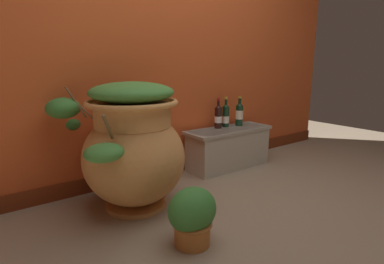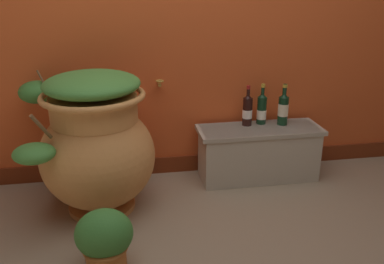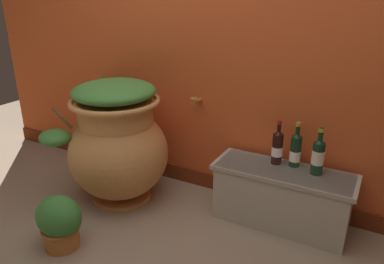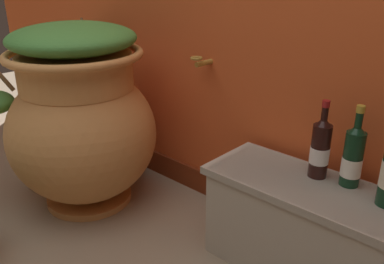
{
  "view_description": "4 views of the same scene",
  "coord_description": "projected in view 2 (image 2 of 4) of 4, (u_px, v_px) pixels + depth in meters",
  "views": [
    {
      "loc": [
        -1.46,
        -1.22,
        1.0
      ],
      "look_at": [
        -0.0,
        0.76,
        0.45
      ],
      "focal_mm": 28.54,
      "sensor_mm": 36.0,
      "label": 1
    },
    {
      "loc": [
        -0.4,
        -1.75,
        1.4
      ],
      "look_at": [
        0.04,
        0.82,
        0.42
      ],
      "focal_mm": 38.65,
      "sensor_mm": 36.0,
      "label": 2
    },
    {
      "loc": [
        1.03,
        -1.2,
        1.45
      ],
      "look_at": [
        -0.06,
        0.81,
        0.57
      ],
      "focal_mm": 34.48,
      "sensor_mm": 36.0,
      "label": 3
    },
    {
      "loc": [
        1.04,
        -0.33,
        1.12
      ],
      "look_at": [
        -0.02,
        0.83,
        0.47
      ],
      "focal_mm": 38.13,
      "sensor_mm": 36.0,
      "label": 4
    }
  ],
  "objects": [
    {
      "name": "stone_ledge",
      "position": [
        258.0,
        151.0,
        3.01
      ],
      "size": [
        0.89,
        0.32,
        0.39
      ],
      "color": "beige",
      "rests_on": "ground_plane"
    },
    {
      "name": "wine_bottle_right",
      "position": [
        247.0,
        109.0,
        2.97
      ],
      "size": [
        0.07,
        0.07,
        0.29
      ],
      "color": "black",
      "rests_on": "stone_ledge"
    },
    {
      "name": "wine_bottle_left",
      "position": [
        262.0,
        108.0,
        3.0
      ],
      "size": [
        0.07,
        0.07,
        0.3
      ],
      "color": "black",
      "rests_on": "stone_ledge"
    },
    {
      "name": "potted_shrub",
      "position": [
        105.0,
        240.0,
        2.05
      ],
      "size": [
        0.29,
        0.23,
        0.34
      ],
      "color": "#C17033",
      "rests_on": "ground_plane"
    },
    {
      "name": "terracotta_urn",
      "position": [
        95.0,
        142.0,
        2.53
      ],
      "size": [
        0.84,
        0.99,
        0.89
      ],
      "color": "#D68E4C",
      "rests_on": "ground_plane"
    },
    {
      "name": "ground_plane",
      "position": [
        210.0,
        261.0,
        2.17
      ],
      "size": [
        7.0,
        7.0,
        0.0
      ],
      "primitive_type": "plane",
      "color": "gray"
    },
    {
      "name": "wine_bottle_middle",
      "position": [
        283.0,
        108.0,
        2.98
      ],
      "size": [
        0.07,
        0.07,
        0.3
      ],
      "color": "black",
      "rests_on": "stone_ledge"
    }
  ]
}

